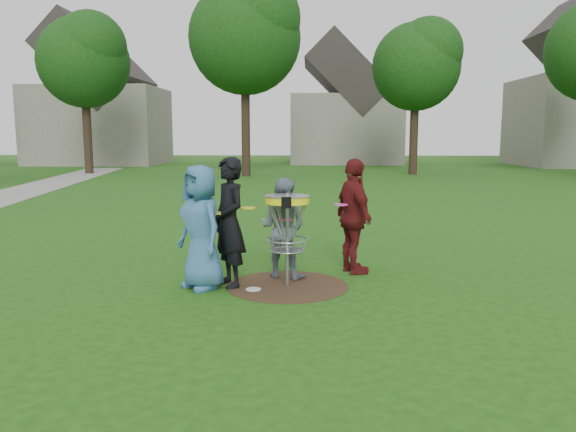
{
  "coord_description": "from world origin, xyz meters",
  "views": [
    {
      "loc": [
        0.31,
        -8.02,
        2.23
      ],
      "look_at": [
        0.0,
        0.3,
        1.0
      ],
      "focal_mm": 35.0,
      "sensor_mm": 36.0,
      "label": 1
    }
  ],
  "objects_px": {
    "player_blue": "(201,227)",
    "player_maroon": "(354,216)",
    "player_black": "(229,222)",
    "player_grey": "(283,228)",
    "disc_golf_basket": "(287,218)"
  },
  "relations": [
    {
      "from": "player_black",
      "to": "player_maroon",
      "type": "bearing_deg",
      "value": 82.75
    },
    {
      "from": "player_grey",
      "to": "player_maroon",
      "type": "distance_m",
      "value": 1.16
    },
    {
      "from": "player_black",
      "to": "disc_golf_basket",
      "type": "relative_size",
      "value": 1.37
    },
    {
      "from": "player_black",
      "to": "player_grey",
      "type": "xyz_separation_m",
      "value": [
        0.76,
        0.56,
        -0.17
      ]
    },
    {
      "from": "player_blue",
      "to": "player_black",
      "type": "distance_m",
      "value": 0.41
    },
    {
      "from": "player_blue",
      "to": "player_grey",
      "type": "distance_m",
      "value": 1.34
    },
    {
      "from": "player_blue",
      "to": "player_maroon",
      "type": "xyz_separation_m",
      "value": [
        2.26,
        0.98,
        0.03
      ]
    },
    {
      "from": "player_grey",
      "to": "disc_golf_basket",
      "type": "bearing_deg",
      "value": 119.82
    },
    {
      "from": "player_blue",
      "to": "player_maroon",
      "type": "relative_size",
      "value": 0.97
    },
    {
      "from": "player_grey",
      "to": "disc_golf_basket",
      "type": "distance_m",
      "value": 0.6
    },
    {
      "from": "player_grey",
      "to": "player_maroon",
      "type": "xyz_separation_m",
      "value": [
        1.12,
        0.29,
        0.14
      ]
    },
    {
      "from": "player_maroon",
      "to": "disc_golf_basket",
      "type": "relative_size",
      "value": 1.33
    },
    {
      "from": "player_black",
      "to": "disc_golf_basket",
      "type": "height_order",
      "value": "player_black"
    },
    {
      "from": "player_black",
      "to": "player_grey",
      "type": "distance_m",
      "value": 0.96
    },
    {
      "from": "player_maroon",
      "to": "player_blue",
      "type": "bearing_deg",
      "value": 92.77
    }
  ]
}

